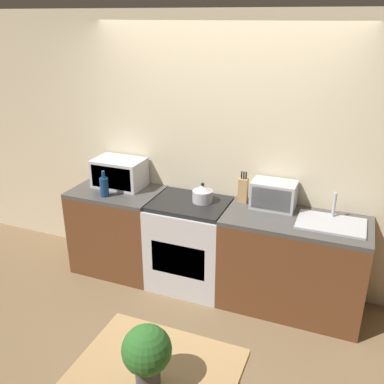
{
  "coord_description": "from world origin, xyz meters",
  "views": [
    {
      "loc": [
        1.21,
        -2.84,
        2.54
      ],
      "look_at": [
        -0.13,
        0.49,
        1.05
      ],
      "focal_mm": 40.0,
      "sensor_mm": 36.0,
      "label": 1
    }
  ],
  "objects_px": {
    "bottle": "(104,186)",
    "dining_table": "(158,384)",
    "stove_range": "(190,244)",
    "kettle": "(203,194)",
    "toaster_oven": "(274,195)",
    "microwave": "(119,173)"
  },
  "relations": [
    {
      "from": "kettle",
      "to": "bottle",
      "type": "height_order",
      "value": "bottle"
    },
    {
      "from": "kettle",
      "to": "dining_table",
      "type": "bearing_deg",
      "value": -76.66
    },
    {
      "from": "kettle",
      "to": "microwave",
      "type": "bearing_deg",
      "value": 176.05
    },
    {
      "from": "stove_range",
      "to": "kettle",
      "type": "bearing_deg",
      "value": 26.09
    },
    {
      "from": "microwave",
      "to": "dining_table",
      "type": "bearing_deg",
      "value": -54.88
    },
    {
      "from": "microwave",
      "to": "toaster_oven",
      "type": "bearing_deg",
      "value": 1.71
    },
    {
      "from": "stove_range",
      "to": "microwave",
      "type": "height_order",
      "value": "microwave"
    },
    {
      "from": "bottle",
      "to": "toaster_oven",
      "type": "distance_m",
      "value": 1.62
    },
    {
      "from": "stove_range",
      "to": "toaster_oven",
      "type": "bearing_deg",
      "value": 12.29
    },
    {
      "from": "kettle",
      "to": "toaster_oven",
      "type": "height_order",
      "value": "toaster_oven"
    },
    {
      "from": "stove_range",
      "to": "toaster_oven",
      "type": "relative_size",
      "value": 2.26
    },
    {
      "from": "stove_range",
      "to": "kettle",
      "type": "height_order",
      "value": "kettle"
    },
    {
      "from": "bottle",
      "to": "dining_table",
      "type": "height_order",
      "value": "bottle"
    },
    {
      "from": "toaster_oven",
      "to": "dining_table",
      "type": "bearing_deg",
      "value": -95.48
    },
    {
      "from": "stove_range",
      "to": "bottle",
      "type": "xyz_separation_m",
      "value": [
        -0.83,
        -0.17,
        0.55
      ]
    },
    {
      "from": "kettle",
      "to": "bottle",
      "type": "distance_m",
      "value": 0.96
    },
    {
      "from": "microwave",
      "to": "toaster_oven",
      "type": "distance_m",
      "value": 1.59
    },
    {
      "from": "bottle",
      "to": "toaster_oven",
      "type": "bearing_deg",
      "value": 12.07
    },
    {
      "from": "dining_table",
      "to": "microwave",
      "type": "bearing_deg",
      "value": 125.12
    },
    {
      "from": "toaster_oven",
      "to": "dining_table",
      "type": "distance_m",
      "value": 2.07
    },
    {
      "from": "dining_table",
      "to": "toaster_oven",
      "type": "bearing_deg",
      "value": 84.52
    },
    {
      "from": "kettle",
      "to": "bottle",
      "type": "xyz_separation_m",
      "value": [
        -0.94,
        -0.23,
        0.02
      ]
    }
  ]
}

